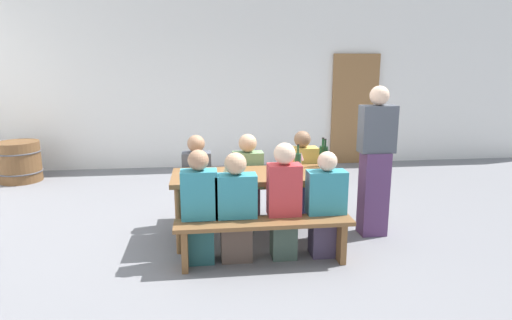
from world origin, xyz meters
TOP-DOWN VIEW (x-y plane):
  - ground_plane at (0.00, 0.00)m, footprint 24.00×24.00m
  - back_wall at (0.00, 3.68)m, footprint 14.00×0.20m
  - wooden_door at (2.35, 3.54)m, footprint 0.90×0.06m
  - tasting_table at (0.00, 0.00)m, footprint 1.82×0.72m
  - bench_near at (0.00, -0.66)m, footprint 1.72×0.30m
  - bench_far at (0.00, 0.66)m, footprint 1.72×0.30m
  - wine_bottle_0 at (0.81, 0.15)m, footprint 0.07×0.07m
  - wine_bottle_1 at (0.46, -0.02)m, footprint 0.07×0.07m
  - wine_bottle_2 at (0.81, 0.25)m, footprint 0.08×0.08m
  - wine_glass_0 at (-0.34, -0.30)m, footprint 0.08×0.08m
  - wine_glass_1 at (0.55, 0.24)m, footprint 0.07×0.07m
  - seated_guest_near_0 at (-0.61, -0.51)m, footprint 0.35×0.24m
  - seated_guest_near_1 at (-0.26, -0.51)m, footprint 0.41×0.24m
  - seated_guest_near_2 at (0.22, -0.51)m, footprint 0.33×0.24m
  - seated_guest_near_3 at (0.64, -0.51)m, footprint 0.39×0.24m
  - seated_guest_far_0 at (-0.65, 0.51)m, footprint 0.34×0.24m
  - seated_guest_far_1 at (-0.04, 0.51)m, footprint 0.37×0.24m
  - seated_guest_far_2 at (0.63, 0.51)m, footprint 0.38×0.24m
  - standing_host at (1.34, -0.03)m, footprint 0.38×0.24m
  - wine_barrel at (-3.60, 2.88)m, footprint 0.70×0.70m

SIDE VIEW (x-z plane):
  - ground_plane at x=0.00m, z-range 0.00..0.00m
  - wine_barrel at x=-3.60m, z-range 0.00..0.67m
  - bench_near at x=0.00m, z-range 0.12..0.57m
  - bench_far at x=0.00m, z-range 0.12..0.57m
  - seated_guest_near_3 at x=0.64m, z-range -0.03..1.05m
  - seated_guest_near_1 at x=-0.26m, z-range -0.03..1.07m
  - seated_guest_far_0 at x=-0.65m, z-range -0.02..1.08m
  - seated_guest_far_1 at x=-0.04m, z-range -0.02..1.08m
  - seated_guest_far_2 at x=0.63m, z-range -0.03..1.10m
  - seated_guest_near_0 at x=-0.61m, z-range -0.02..1.11m
  - seated_guest_near_2 at x=0.22m, z-range -0.01..1.16m
  - tasting_table at x=0.00m, z-range 0.29..1.04m
  - standing_host at x=1.34m, z-range -0.02..1.67m
  - wine_bottle_1 at x=0.46m, z-range 0.71..1.03m
  - wine_glass_1 at x=0.55m, z-range 0.78..0.96m
  - wine_bottle_2 at x=0.81m, z-range 0.71..1.04m
  - wine_glass_0 at x=-0.34m, z-range 0.79..0.97m
  - wine_bottle_0 at x=0.81m, z-range 0.71..1.05m
  - wooden_door at x=2.35m, z-range 0.00..2.10m
  - back_wall at x=0.00m, z-range 0.00..3.20m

